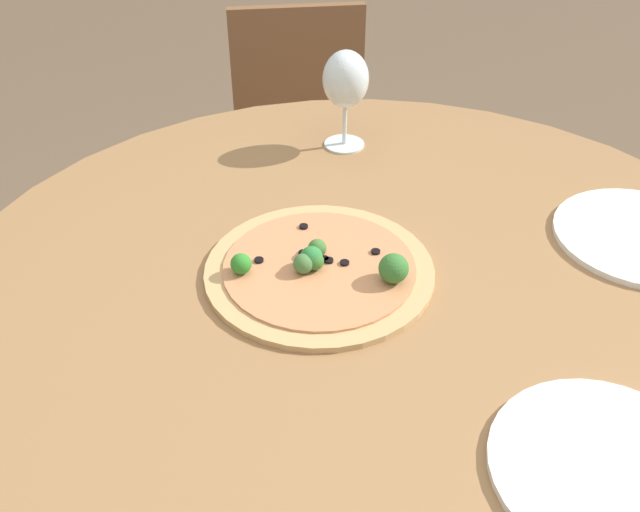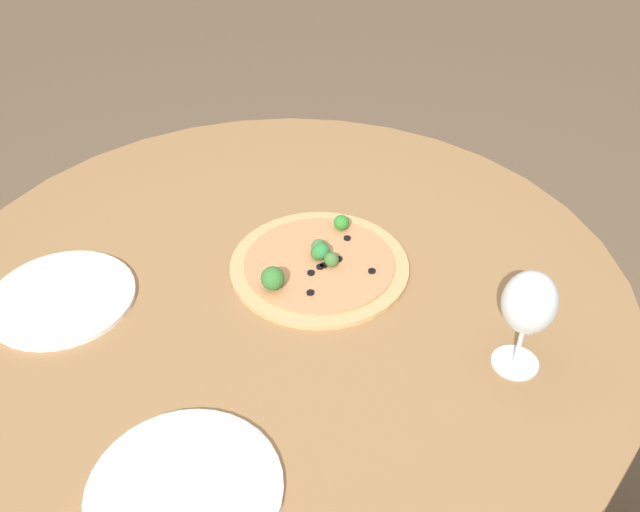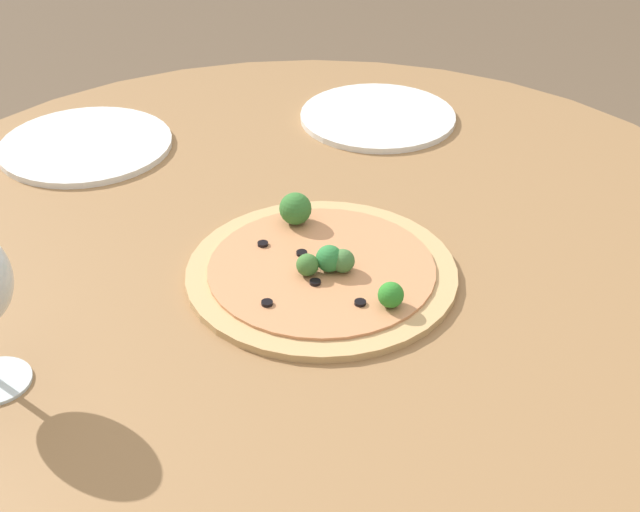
# 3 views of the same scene
# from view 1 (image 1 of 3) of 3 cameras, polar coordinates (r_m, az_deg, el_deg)

# --- Properties ---
(dining_table) EXTENTS (1.30, 1.30, 0.77)m
(dining_table) POSITION_cam_1_polar(r_m,az_deg,el_deg) (1.08, 4.17, -5.31)
(dining_table) COLOR olive
(dining_table) RESTS_ON ground_plane
(chair) EXTENTS (0.55, 0.55, 0.81)m
(chair) POSITION_cam_1_polar(r_m,az_deg,el_deg) (2.07, -1.37, 8.76)
(chair) COLOR brown
(chair) RESTS_ON ground_plane
(pizza) EXTENTS (0.34, 0.34, 0.06)m
(pizza) POSITION_cam_1_polar(r_m,az_deg,el_deg) (1.05, 0.12, -0.95)
(pizza) COLOR tan
(pizza) RESTS_ON dining_table
(wine_glass) EXTENTS (0.09, 0.09, 0.19)m
(wine_glass) POSITION_cam_1_polar(r_m,az_deg,el_deg) (1.34, 2.07, 13.78)
(wine_glass) COLOR silver
(wine_glass) RESTS_ON dining_table
(plate_far) EXTENTS (0.26, 0.26, 0.01)m
(plate_far) POSITION_cam_1_polar(r_m,az_deg,el_deg) (0.87, 22.10, -15.60)
(plate_far) COLOR white
(plate_far) RESTS_ON dining_table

